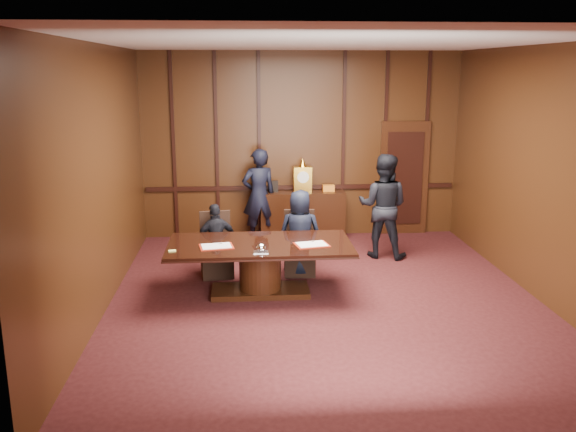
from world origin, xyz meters
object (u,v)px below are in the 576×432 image
at_px(conference_table, 260,260).
at_px(signatory_left, 216,241).
at_px(witness_right, 383,206).
at_px(witness_left, 259,195).
at_px(sideboard, 302,213).
at_px(signatory_right, 300,233).

bearing_deg(conference_table, signatory_left, 129.09).
height_order(conference_table, witness_right, witness_right).
xyz_separation_m(conference_table, witness_left, (0.07, 2.78, 0.37)).
bearing_deg(witness_right, witness_left, -5.90).
bearing_deg(witness_right, signatory_left, 39.57).
distance_m(conference_table, witness_right, 2.74).
bearing_deg(conference_table, witness_right, 37.56).
xyz_separation_m(sideboard, signatory_right, (-0.25, -2.14, 0.19)).
distance_m(sideboard, witness_right, 1.84).
distance_m(signatory_left, witness_left, 2.13).
height_order(witness_left, witness_right, witness_right).
relative_size(signatory_left, witness_right, 0.65).
bearing_deg(signatory_right, conference_table, 59.31).
distance_m(signatory_left, signatory_right, 1.30).
distance_m(signatory_left, witness_right, 2.94).
bearing_deg(witness_right, sideboard, -23.31).
xyz_separation_m(conference_table, signatory_right, (0.65, 0.80, 0.17)).
bearing_deg(signatory_right, witness_right, -141.96).
bearing_deg(conference_table, signatory_right, 50.91).
height_order(signatory_left, witness_right, witness_right).
xyz_separation_m(conference_table, signatory_left, (-0.65, 0.80, 0.07)).
relative_size(signatory_right, witness_right, 0.76).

